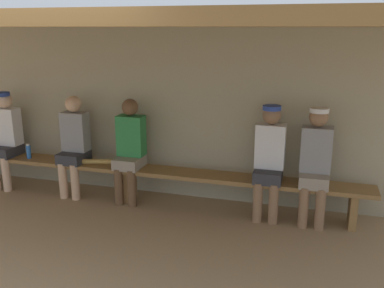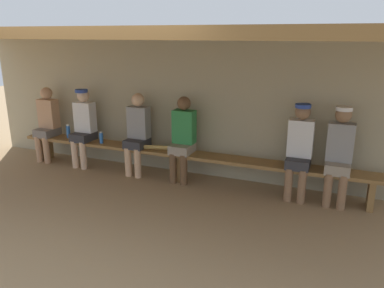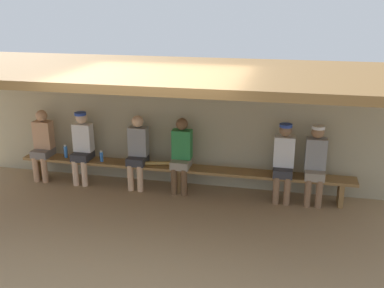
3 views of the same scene
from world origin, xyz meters
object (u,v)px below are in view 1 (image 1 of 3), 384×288
Objects in this scene: bench at (129,172)px; water_bottle_blue at (29,152)px; baseball_bat at (103,162)px; player_in_white at (315,160)px; player_shirtless_tan at (130,147)px; player_middle at (74,142)px; player_with_sunglasses at (6,135)px; player_in_red at (269,157)px.

bench is 29.41× the size of water_bottle_blue.
player_in_white is at bearing -13.36° from baseball_bat.
player_shirtless_tan reaches higher than water_bottle_blue.
player_middle is 0.48m from baseball_bat.
player_with_sunglasses is 0.44m from water_bottle_blue.
player_with_sunglasses is 1.01× the size of player_shirtless_tan.
player_in_red is at bearing -13.34° from baseball_bat.
player_in_red reaches higher than baseball_bat.
player_in_white reaches higher than bench.
player_with_sunglasses is 1.88m from player_shirtless_tan.
water_bottle_blue is (-3.25, -0.05, -0.19)m from player_in_red.
player_in_red reaches higher than water_bottle_blue.
baseball_bat is (1.10, 0.05, -0.06)m from water_bottle_blue.
player_with_sunglasses is at bearing 180.00° from player_in_white.
player_with_sunglasses reaches higher than player_middle.
bench is 4.49× the size of player_shirtless_tan.
player_with_sunglasses is 1.53× the size of baseball_bat.
player_middle is at bearing -179.99° from player_in_white.
player_in_red is 6.59× the size of water_bottle_blue.
bench is at bearing -179.89° from player_in_red.
water_bottle_blue is 1.11m from baseball_bat.
player_with_sunglasses is 1.00× the size of player_in_white.
player_with_sunglasses is at bearing 172.41° from water_bottle_blue.
water_bottle_blue is (-0.68, -0.05, -0.17)m from player_middle.
player_in_red is 2.57m from player_middle.
player_in_red is at bearing 0.11° from bench.
player_with_sunglasses is (-1.86, 0.00, 0.36)m from bench.
player_shirtless_tan is at bearing -12.98° from baseball_bat.
player_shirtless_tan is at bearing -179.98° from player_in_red.
baseball_bat reaches higher than bench.
baseball_bat is at bearing 2.50° from water_bottle_blue.
player_shirtless_tan reaches higher than baseball_bat.
player_middle is at bearing -0.03° from player_with_sunglasses.
player_middle reaches higher than bench.
water_bottle_blue is (-1.47, -0.05, 0.17)m from bench.
player_in_white is at bearing 0.01° from player_middle.
bench is at bearing 1.88° from water_bottle_blue.
player_shirtless_tan reaches higher than bench.
player_with_sunglasses is 1.01× the size of player_middle.
water_bottle_blue is at bearing -179.09° from player_in_red.
player_in_red is at bearing 0.01° from player_middle.
player_shirtless_tan is 1.50m from water_bottle_blue.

